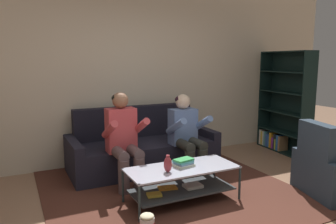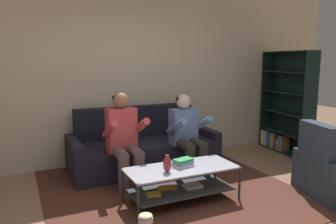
# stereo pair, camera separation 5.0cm
# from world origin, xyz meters

# --- Properties ---
(back_partition) EXTENTS (8.40, 0.12, 2.90)m
(back_partition) POSITION_xyz_m (0.00, 2.46, 1.45)
(back_partition) COLOR beige
(back_partition) RESTS_ON ground
(couch) EXTENTS (2.17, 0.92, 0.91)m
(couch) POSITION_xyz_m (0.11, 1.92, 0.29)
(couch) COLOR black
(couch) RESTS_ON ground
(person_seated_left) EXTENTS (0.50, 0.58, 1.22)m
(person_seated_left) POSITION_xyz_m (-0.35, 1.37, 0.66)
(person_seated_left) COLOR brown
(person_seated_left) RESTS_ON ground
(person_seated_right) EXTENTS (0.50, 0.58, 1.15)m
(person_seated_right) POSITION_xyz_m (0.58, 1.37, 0.63)
(person_seated_right) COLOR #2D2D26
(person_seated_right) RESTS_ON ground
(coffee_table) EXTENTS (1.28, 0.55, 0.41)m
(coffee_table) POSITION_xyz_m (0.08, 0.59, 0.27)
(coffee_table) COLOR #B3B5C8
(coffee_table) RESTS_ON ground
(area_rug) EXTENTS (3.00, 3.27, 0.01)m
(area_rug) POSITION_xyz_m (0.10, 1.12, 0.01)
(area_rug) COLOR #4F291E
(area_rug) RESTS_ON ground
(vase) EXTENTS (0.09, 0.09, 0.19)m
(vase) POSITION_xyz_m (-0.13, 0.52, 0.50)
(vase) COLOR maroon
(vase) RESTS_ON coffee_table
(book_stack) EXTENTS (0.24, 0.21, 0.09)m
(book_stack) POSITION_xyz_m (0.12, 0.63, 0.45)
(book_stack) COLOR silver
(book_stack) RESTS_ON coffee_table
(bookshelf) EXTENTS (0.38, 1.15, 1.78)m
(bookshelf) POSITION_xyz_m (2.77, 1.72, 0.73)
(bookshelf) COLOR black
(bookshelf) RESTS_ON ground
(popcorn_tub) EXTENTS (0.14, 0.14, 0.20)m
(popcorn_tub) POSITION_xyz_m (-0.55, 0.09, 0.10)
(popcorn_tub) COLOR red
(popcorn_tub) RESTS_ON ground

